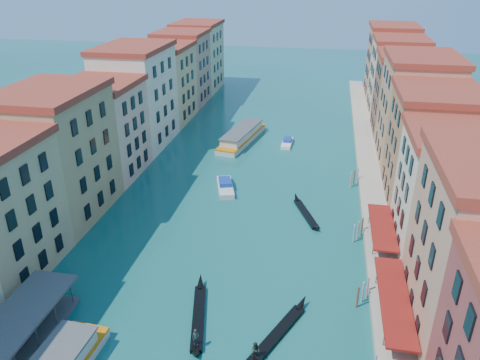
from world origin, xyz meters
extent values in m
cube|color=tan|center=(-26.00, 39.50, 9.50)|extent=(12.00, 17.00, 19.00)
cube|color=#9A3121|center=(-26.00, 39.50, 19.50)|extent=(12.80, 17.40, 1.00)
cube|color=#DCA689|center=(-26.00, 55.00, 8.25)|extent=(12.00, 14.00, 16.50)
cube|color=#9A3121|center=(-26.00, 55.00, 17.00)|extent=(12.80, 14.40, 1.00)
cube|color=beige|center=(-26.00, 71.00, 10.00)|extent=(12.00, 18.00, 20.00)
cube|color=#9A3121|center=(-26.00, 71.00, 20.50)|extent=(12.80, 18.40, 1.00)
cube|color=tan|center=(-26.00, 88.00, 8.75)|extent=(12.00, 16.00, 17.50)
cube|color=#9A3121|center=(-26.00, 88.00, 18.00)|extent=(12.80, 16.40, 1.00)
cube|color=tan|center=(-26.00, 103.50, 9.25)|extent=(12.00, 15.00, 18.50)
cube|color=#9A3121|center=(-26.00, 103.50, 19.00)|extent=(12.80, 15.40, 1.00)
cube|color=#CBB686|center=(-26.00, 119.50, 9.50)|extent=(12.00, 17.00, 19.00)
cube|color=#9A3121|center=(-26.00, 119.50, 19.50)|extent=(12.80, 17.40, 1.00)
cube|color=beige|center=(30.00, 39.00, 8.25)|extent=(12.00, 14.00, 16.50)
cube|color=#9A3121|center=(30.00, 39.00, 17.00)|extent=(12.80, 14.40, 1.00)
cube|color=#AE6A43|center=(30.00, 54.00, 9.00)|extent=(12.00, 16.00, 18.00)
cube|color=#9A3121|center=(30.00, 54.00, 18.50)|extent=(12.80, 16.40, 1.00)
cube|color=tan|center=(30.00, 71.00, 10.00)|extent=(12.00, 18.00, 20.00)
cube|color=#9A3121|center=(30.00, 71.00, 20.50)|extent=(12.80, 18.40, 1.00)
cube|color=brown|center=(30.00, 87.50, 8.75)|extent=(12.00, 15.00, 17.50)
cube|color=#9A3121|center=(30.00, 87.50, 18.00)|extent=(12.80, 15.40, 1.00)
cube|color=#DFB78D|center=(30.00, 103.00, 9.25)|extent=(12.00, 16.00, 18.50)
cube|color=#9A3121|center=(30.00, 103.00, 19.00)|extent=(12.80, 16.40, 1.00)
cube|color=#B7765C|center=(30.00, 119.50, 9.75)|extent=(12.00, 17.00, 19.50)
cube|color=#9A3121|center=(30.00, 119.50, 20.00)|extent=(12.80, 17.40, 1.00)
cube|color=#AB9C8A|center=(22.00, 65.00, 0.50)|extent=(4.00, 140.00, 1.00)
cube|color=maroon|center=(22.20, 23.50, 3.00)|extent=(3.20, 15.30, 0.25)
cylinder|color=#4F4F51|center=(20.80, 18.40, 1.50)|extent=(0.12, 0.12, 3.00)
cylinder|color=#4F4F51|center=(20.80, 28.60, 1.50)|extent=(0.12, 0.12, 3.00)
cube|color=maroon|center=(22.20, 39.00, 3.00)|extent=(3.20, 12.60, 0.25)
cylinder|color=#4F4F51|center=(20.80, 34.80, 1.50)|extent=(0.12, 0.12, 3.00)
cylinder|color=#4F4F51|center=(20.80, 43.20, 1.50)|extent=(0.12, 0.12, 3.00)
cube|color=#4F4F51|center=(-16.00, 12.00, 0.30)|extent=(5.00, 16.00, 0.60)
cube|color=#4F4F51|center=(-16.00, 12.00, 3.50)|extent=(5.40, 16.40, 0.30)
cylinder|color=#51341B|center=(18.50, 25.00, 1.30)|extent=(0.24, 0.24, 3.20)
cylinder|color=#51341B|center=(19.10, 26.00, 1.30)|extent=(0.24, 0.24, 3.20)
cylinder|color=#51341B|center=(19.70, 27.00, 1.30)|extent=(0.24, 0.24, 3.20)
cylinder|color=#51341B|center=(18.50, 39.00, 1.30)|extent=(0.24, 0.24, 3.20)
cylinder|color=#51341B|center=(19.10, 40.00, 1.30)|extent=(0.24, 0.24, 3.20)
cylinder|color=#51341B|center=(19.70, 41.00, 1.30)|extent=(0.24, 0.24, 3.20)
cylinder|color=#51341B|center=(18.50, 57.00, 1.30)|extent=(0.24, 0.24, 3.20)
cylinder|color=#51341B|center=(19.10, 58.00, 1.30)|extent=(0.24, 0.24, 3.20)
cylinder|color=#51341B|center=(19.70, 59.00, 1.30)|extent=(0.24, 0.24, 3.20)
cylinder|color=#51341B|center=(-18.50, 16.00, 1.30)|extent=(0.24, 0.24, 3.20)
cube|color=beige|center=(-4.55, 76.32, 0.58)|extent=(7.93, 19.89, 1.17)
cube|color=silver|center=(-4.55, 76.32, 1.84)|extent=(6.73, 15.99, 1.55)
cube|color=#4F4F51|center=(-4.55, 76.32, 2.77)|extent=(7.10, 16.52, 0.24)
cube|color=orange|center=(-4.55, 76.32, 1.12)|extent=(7.98, 19.90, 0.24)
cube|color=black|center=(1.01, 19.70, 0.25)|extent=(3.49, 10.37, 0.52)
cone|color=black|center=(-0.24, 25.31, 0.69)|extent=(1.51, 2.48, 1.93)
cone|color=black|center=(2.26, 14.09, 0.57)|extent=(1.43, 2.09, 1.70)
imported|color=#1E2C2B|center=(1.96, 15.44, 1.45)|extent=(0.81, 0.62, 1.98)
cube|color=black|center=(9.99, 18.72, 0.24)|extent=(5.24, 9.62, 0.50)
cone|color=black|center=(12.28, 23.79, 0.67)|extent=(1.83, 2.45, 1.87)
imported|color=#212B24|center=(8.25, 14.87, 1.40)|extent=(1.15, 1.05, 1.92)
cube|color=black|center=(11.42, 45.63, 0.22)|extent=(4.47, 8.80, 0.45)
cone|color=black|center=(9.51, 50.28, 0.60)|extent=(1.61, 2.21, 1.69)
cone|color=black|center=(13.34, 40.98, 0.50)|extent=(1.47, 1.89, 1.49)
cube|color=silver|center=(-2.99, 52.08, 0.45)|extent=(4.69, 8.29, 0.90)
cube|color=#1339A1|center=(-3.16, 52.62, 1.24)|extent=(2.94, 3.84, 0.79)
cube|color=white|center=(5.51, 76.02, 0.36)|extent=(2.16, 6.42, 0.73)
cube|color=#1339A1|center=(5.52, 76.48, 1.00)|extent=(1.71, 2.77, 0.64)
camera|label=1|loc=(13.19, -19.44, 36.47)|focal=35.00mm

